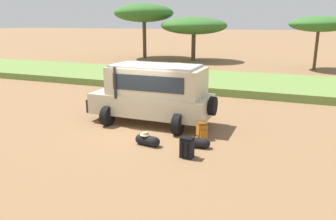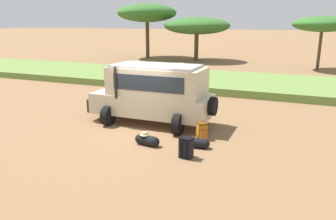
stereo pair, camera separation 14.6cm
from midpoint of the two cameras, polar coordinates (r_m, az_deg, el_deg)
ground_plane at (r=13.05m, az=-4.30°, el=-3.20°), size 320.00×320.00×0.00m
grass_bank at (r=22.38m, az=7.53°, el=5.07°), size 120.00×7.00×0.44m
safari_vehicle at (r=13.36m, az=-2.13°, el=3.03°), size 5.35×2.74×2.44m
backpack_beside_front_wheel at (r=11.83m, az=6.27°, el=-3.66°), size 0.47×0.49×0.62m
backpack_cluster_center at (r=10.22m, az=3.62°, el=-6.59°), size 0.41×0.42×0.66m
duffel_bag_low_black_case at (r=11.26m, az=-3.29°, el=-5.26°), size 0.94×0.42×0.45m
duffel_bag_soft_canvas at (r=11.09m, az=5.29°, el=-5.69°), size 0.94×0.37×0.43m
acacia_tree_far_left at (r=38.31m, az=-3.55°, el=16.50°), size 6.53×7.13×6.02m
acacia_tree_left_mid at (r=35.55m, az=5.16°, el=14.39°), size 6.97×6.42×4.54m
acacia_tree_centre_back at (r=31.21m, az=25.44°, el=13.34°), size 4.89×4.88×4.53m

